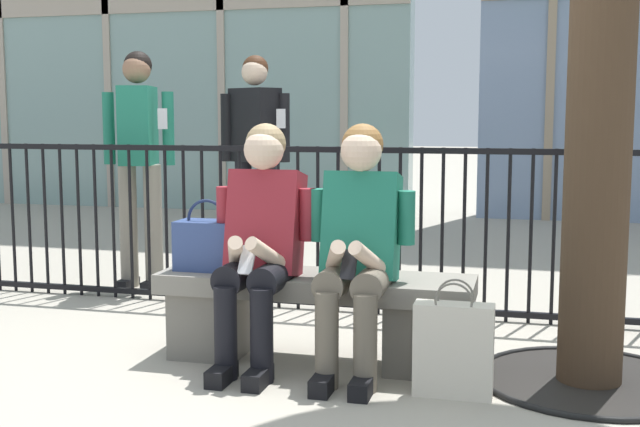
% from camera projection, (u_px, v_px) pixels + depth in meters
% --- Properties ---
extents(ground_plane, '(60.00, 60.00, 0.00)m').
position_uv_depth(ground_plane, '(315.00, 361.00, 4.09)').
color(ground_plane, '#A8A091').
extents(stone_bench, '(1.60, 0.44, 0.45)m').
position_uv_depth(stone_bench, '(315.00, 309.00, 4.06)').
color(stone_bench, gray).
rests_on(stone_bench, ground).
extents(seated_person_with_phone, '(0.52, 0.66, 1.21)m').
position_uv_depth(seated_person_with_phone, '(260.00, 237.00, 3.95)').
color(seated_person_with_phone, black).
rests_on(seated_person_with_phone, ground).
extents(seated_person_companion, '(0.52, 0.66, 1.21)m').
position_uv_depth(seated_person_companion, '(358.00, 241.00, 3.83)').
color(seated_person_companion, '#6B6051').
rests_on(seated_person_companion, ground).
extents(handbag_on_bench, '(0.31, 0.19, 0.37)m').
position_uv_depth(handbag_on_bench, '(207.00, 244.00, 4.16)').
color(handbag_on_bench, '#33477F').
rests_on(handbag_on_bench, stone_bench).
extents(shopping_bag, '(0.35, 0.13, 0.52)m').
position_uv_depth(shopping_bag, '(453.00, 348.00, 3.56)').
color(shopping_bag, beige).
rests_on(shopping_bag, ground).
extents(bystander_at_railing, '(0.55, 0.43, 1.71)m').
position_uv_depth(bystander_at_railing, '(139.00, 151.00, 5.75)').
color(bystander_at_railing, gray).
rests_on(bystander_at_railing, ground).
extents(bystander_further_back, '(0.55, 0.38, 1.71)m').
position_uv_depth(bystander_further_back, '(255.00, 148.00, 6.13)').
color(bystander_further_back, black).
rests_on(bystander_further_back, ground).
extents(plaza_railing, '(8.21, 0.04, 1.06)m').
position_uv_depth(plaza_railing, '(358.00, 230.00, 5.04)').
color(plaza_railing, black).
rests_on(plaza_railing, ground).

